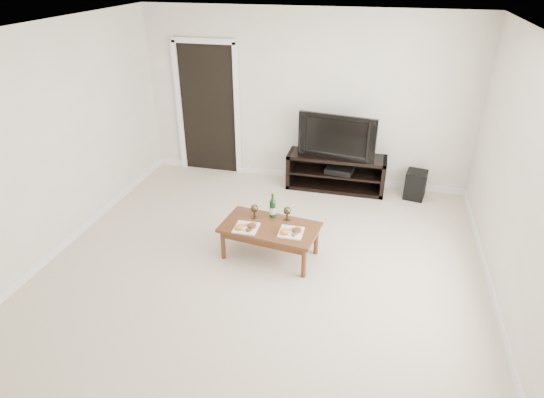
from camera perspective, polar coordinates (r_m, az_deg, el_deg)
The scene contains 14 objects.
floor at distance 5.15m, azimuth -1.90°, elevation -10.14°, with size 5.50×5.50×0.00m, color beige.
back_wall at distance 7.01m, azimuth 4.14°, elevation 12.40°, with size 5.00×0.04×2.60m, color silver.
ceiling at distance 4.09m, azimuth -2.51°, elevation 20.11°, with size 5.00×5.50×0.04m, color white.
doorway at distance 7.46m, azimuth -7.99°, elevation 10.97°, with size 0.90×0.02×2.05m, color black.
media_console at distance 7.04m, azimuth 8.02°, elevation 3.35°, with size 1.48×0.45×0.55m, color black.
television at distance 6.81m, azimuth 8.36°, elevation 7.99°, with size 1.15×0.15×0.66m, color black.
av_receiver at distance 7.00m, azimuth 8.46°, elevation 3.64°, with size 0.40×0.30×0.08m, color black.
subwoofer at distance 7.04m, azimuth 17.55°, elevation 1.72°, with size 0.28×0.28×0.43m, color black.
coffee_table at distance 5.41m, azimuth -0.25°, elevation -5.29°, with size 1.12×0.61×0.42m, color #552C17.
plate_left at distance 5.24m, azimuth -3.26°, elevation -3.41°, with size 0.27×0.27×0.07m, color white.
plate_right at distance 5.15m, azimuth 2.41°, elevation -3.98°, with size 0.27×0.27×0.07m, color white.
wine_bottle at distance 5.39m, azimuth 0.09°, elevation -0.62°, with size 0.07×0.07×0.35m, color black.
goblet_left at distance 5.43m, azimuth -2.23°, elevation -1.52°, with size 0.09×0.09×0.17m, color #3E3421, non-canonical shape.
goblet_right at distance 5.38m, azimuth 1.92°, elevation -1.82°, with size 0.09×0.09×0.17m, color #3E3421, non-canonical shape.
Camera 1 is at (1.13, -3.89, 3.18)m, focal length 30.00 mm.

